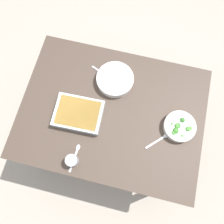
% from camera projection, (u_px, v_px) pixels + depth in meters
% --- Properties ---
extents(ground_plane, '(6.00, 6.00, 0.00)m').
position_uv_depth(ground_plane, '(112.00, 133.00, 2.15)').
color(ground_plane, '#B2A899').
extents(dining_table, '(1.20, 0.90, 0.74)m').
position_uv_depth(dining_table, '(112.00, 116.00, 1.52)').
color(dining_table, '#4C3D33').
rests_on(dining_table, ground_plane).
extents(stew_bowl, '(0.25, 0.25, 0.06)m').
position_uv_depth(stew_bowl, '(115.00, 79.00, 1.47)').
color(stew_bowl, silver).
rests_on(stew_bowl, dining_table).
extents(broccoli_bowl, '(0.20, 0.20, 0.07)m').
position_uv_depth(broccoli_bowl, '(179.00, 127.00, 1.38)').
color(broccoli_bowl, silver).
rests_on(broccoli_bowl, dining_table).
extents(baking_dish, '(0.31, 0.23, 0.06)m').
position_uv_depth(baking_dish, '(78.00, 114.00, 1.40)').
color(baking_dish, silver).
rests_on(baking_dish, dining_table).
extents(drink_cup, '(0.07, 0.07, 0.08)m').
position_uv_depth(drink_cup, '(72.00, 161.00, 1.31)').
color(drink_cup, '#B2BCC6').
rests_on(drink_cup, dining_table).
extents(spoon_by_stew, '(0.17, 0.08, 0.01)m').
position_uv_depth(spoon_by_stew, '(105.00, 75.00, 1.50)').
color(spoon_by_stew, silver).
rests_on(spoon_by_stew, dining_table).
extents(spoon_by_broccoli, '(0.14, 0.14, 0.01)m').
position_uv_depth(spoon_by_broccoli, '(161.00, 139.00, 1.38)').
color(spoon_by_broccoli, silver).
rests_on(spoon_by_broccoli, dining_table).
extents(spoon_spare, '(0.03, 0.18, 0.01)m').
position_uv_depth(spoon_spare, '(76.00, 154.00, 1.36)').
color(spoon_spare, silver).
rests_on(spoon_spare, dining_table).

